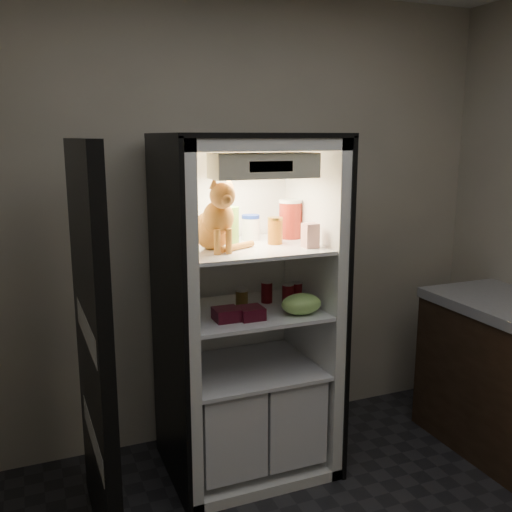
{
  "coord_description": "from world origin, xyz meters",
  "views": [
    {
      "loc": [
        -1.08,
        -1.44,
        1.86
      ],
      "look_at": [
        0.04,
        1.32,
        1.23
      ],
      "focal_mm": 40.0,
      "sensor_mm": 36.0,
      "label": 1
    }
  ],
  "objects_px": {
    "refrigerator": "(244,332)",
    "tabby_cat": "(216,222)",
    "condiment_jar": "(242,297)",
    "berry_box_left": "(226,314)",
    "berry_box_right": "(251,313)",
    "pepper_jar": "(290,219)",
    "cream_carton": "(310,235)",
    "parmesan_shaker": "(232,226)",
    "mayo_tub": "(251,227)",
    "soda_can_b": "(296,293)",
    "grape_bag": "(301,304)",
    "soda_can_a": "(267,292)",
    "soda_can_c": "(288,295)",
    "salsa_jar": "(275,231)"
  },
  "relations": [
    {
      "from": "refrigerator",
      "to": "condiment_jar",
      "type": "relative_size",
      "value": 19.7
    },
    {
      "from": "mayo_tub",
      "to": "berry_box_left",
      "type": "bearing_deg",
      "value": -130.4
    },
    {
      "from": "mayo_tub",
      "to": "soda_can_b",
      "type": "relative_size",
      "value": 1.16
    },
    {
      "from": "parmesan_shaker",
      "to": "condiment_jar",
      "type": "distance_m",
      "value": 0.41
    },
    {
      "from": "berry_box_left",
      "to": "condiment_jar",
      "type": "bearing_deg",
      "value": 51.88
    },
    {
      "from": "berry_box_right",
      "to": "tabby_cat",
      "type": "bearing_deg",
      "value": 143.41
    },
    {
      "from": "soda_can_b",
      "to": "grape_bag",
      "type": "xyz_separation_m",
      "value": [
        -0.06,
        -0.19,
        -0.01
      ]
    },
    {
      "from": "tabby_cat",
      "to": "berry_box_right",
      "type": "bearing_deg",
      "value": -38.52
    },
    {
      "from": "mayo_tub",
      "to": "soda_can_c",
      "type": "xyz_separation_m",
      "value": [
        0.15,
        -0.18,
        -0.36
      ]
    },
    {
      "from": "berry_box_left",
      "to": "berry_box_right",
      "type": "xyz_separation_m",
      "value": [
        0.12,
        -0.02,
        -0.0
      ]
    },
    {
      "from": "tabby_cat",
      "to": "grape_bag",
      "type": "distance_m",
      "value": 0.62
    },
    {
      "from": "condiment_jar",
      "to": "berry_box_left",
      "type": "xyz_separation_m",
      "value": [
        -0.16,
        -0.21,
        -0.02
      ]
    },
    {
      "from": "berry_box_left",
      "to": "tabby_cat",
      "type": "bearing_deg",
      "value": 104.94
    },
    {
      "from": "cream_carton",
      "to": "soda_can_b",
      "type": "height_order",
      "value": "cream_carton"
    },
    {
      "from": "berry_box_left",
      "to": "berry_box_right",
      "type": "bearing_deg",
      "value": -10.9
    },
    {
      "from": "salsa_jar",
      "to": "grape_bag",
      "type": "bearing_deg",
      "value": -67.59
    },
    {
      "from": "parmesan_shaker",
      "to": "cream_carton",
      "type": "distance_m",
      "value": 0.42
    },
    {
      "from": "salsa_jar",
      "to": "berry_box_left",
      "type": "relative_size",
      "value": 1.15
    },
    {
      "from": "parmesan_shaker",
      "to": "condiment_jar",
      "type": "bearing_deg",
      "value": -2.64
    },
    {
      "from": "parmesan_shaker",
      "to": "grape_bag",
      "type": "xyz_separation_m",
      "value": [
        0.29,
        -0.26,
        -0.4
      ]
    },
    {
      "from": "salsa_jar",
      "to": "berry_box_right",
      "type": "distance_m",
      "value": 0.47
    },
    {
      "from": "soda_can_c",
      "to": "soda_can_a",
      "type": "bearing_deg",
      "value": 129.04
    },
    {
      "from": "grape_bag",
      "to": "parmesan_shaker",
      "type": "bearing_deg",
      "value": 137.92
    },
    {
      "from": "pepper_jar",
      "to": "soda_can_a",
      "type": "relative_size",
      "value": 1.84
    },
    {
      "from": "cream_carton",
      "to": "soda_can_b",
      "type": "xyz_separation_m",
      "value": [
        0.01,
        0.17,
        -0.35
      ]
    },
    {
      "from": "soda_can_a",
      "to": "condiment_jar",
      "type": "xyz_separation_m",
      "value": [
        -0.15,
        -0.01,
        -0.01
      ]
    },
    {
      "from": "cream_carton",
      "to": "grape_bag",
      "type": "xyz_separation_m",
      "value": [
        -0.06,
        -0.02,
        -0.36
      ]
    },
    {
      "from": "mayo_tub",
      "to": "condiment_jar",
      "type": "distance_m",
      "value": 0.39
    },
    {
      "from": "tabby_cat",
      "to": "berry_box_right",
      "type": "distance_m",
      "value": 0.5
    },
    {
      "from": "cream_carton",
      "to": "soda_can_c",
      "type": "distance_m",
      "value": 0.38
    },
    {
      "from": "refrigerator",
      "to": "tabby_cat",
      "type": "distance_m",
      "value": 0.68
    },
    {
      "from": "refrigerator",
      "to": "soda_can_a",
      "type": "height_order",
      "value": "refrigerator"
    },
    {
      "from": "mayo_tub",
      "to": "soda_can_c",
      "type": "height_order",
      "value": "mayo_tub"
    },
    {
      "from": "tabby_cat",
      "to": "cream_carton",
      "type": "xyz_separation_m",
      "value": [
        0.48,
        -0.12,
        -0.08
      ]
    },
    {
      "from": "parmesan_shaker",
      "to": "mayo_tub",
      "type": "distance_m",
      "value": 0.17
    },
    {
      "from": "salsa_jar",
      "to": "parmesan_shaker",
      "type": "bearing_deg",
      "value": 159.14
    },
    {
      "from": "tabby_cat",
      "to": "berry_box_left",
      "type": "distance_m",
      "value": 0.47
    },
    {
      "from": "parmesan_shaker",
      "to": "soda_can_b",
      "type": "bearing_deg",
      "value": -12.01
    },
    {
      "from": "tabby_cat",
      "to": "grape_bag",
      "type": "relative_size",
      "value": 1.74
    },
    {
      "from": "berry_box_right",
      "to": "mayo_tub",
      "type": "bearing_deg",
      "value": 68.25
    },
    {
      "from": "salsa_jar",
      "to": "berry_box_left",
      "type": "bearing_deg",
      "value": -158.52
    },
    {
      "from": "soda_can_b",
      "to": "condiment_jar",
      "type": "relative_size",
      "value": 1.27
    },
    {
      "from": "mayo_tub",
      "to": "soda_can_c",
      "type": "bearing_deg",
      "value": -50.95
    },
    {
      "from": "parmesan_shaker",
      "to": "berry_box_right",
      "type": "height_order",
      "value": "parmesan_shaker"
    },
    {
      "from": "refrigerator",
      "to": "tabby_cat",
      "type": "xyz_separation_m",
      "value": [
        -0.2,
        -0.11,
        0.64
      ]
    },
    {
      "from": "grape_bag",
      "to": "refrigerator",
      "type": "bearing_deg",
      "value": 132.52
    },
    {
      "from": "refrigerator",
      "to": "soda_can_c",
      "type": "relative_size",
      "value": 15.54
    },
    {
      "from": "cream_carton",
      "to": "condiment_jar",
      "type": "xyz_separation_m",
      "value": [
        -0.29,
        0.24,
        -0.37
      ]
    },
    {
      "from": "pepper_jar",
      "to": "soda_can_b",
      "type": "height_order",
      "value": "pepper_jar"
    },
    {
      "from": "pepper_jar",
      "to": "cream_carton",
      "type": "relative_size",
      "value": 1.73
    }
  ]
}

